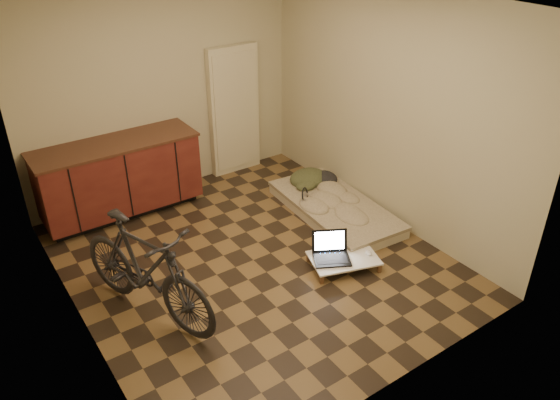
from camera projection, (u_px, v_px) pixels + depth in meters
room_shell at (250, 146)px, 5.06m from camera, size 3.50×4.00×2.60m
cabinets at (119, 178)px, 6.32m from camera, size 1.84×0.62×0.91m
appliance_panel at (234, 111)px, 7.14m from camera, size 0.70×0.10×1.70m
bicycle at (145, 265)px, 4.74m from camera, size 1.01×1.73×1.08m
futon at (335, 208)px, 6.48m from camera, size 0.96×1.79×0.15m
clothing_pile at (313, 174)px, 6.88m from camera, size 0.55×0.47×0.21m
headphones at (305, 195)px, 6.46m from camera, size 0.30×0.30×0.15m
lap_desk at (344, 258)px, 5.56m from camera, size 0.78×0.63×0.11m
laptop at (331, 253)px, 5.53m from camera, size 0.47×0.46×0.25m
mouse at (369, 253)px, 5.60m from camera, size 0.09×0.11×0.03m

